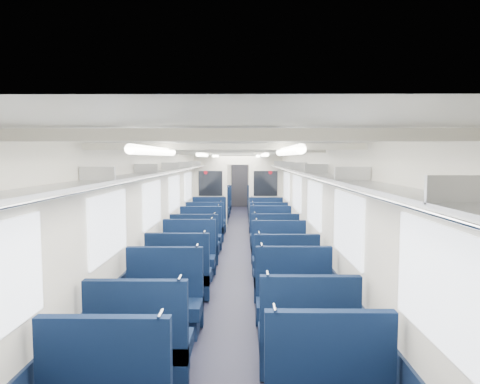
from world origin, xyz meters
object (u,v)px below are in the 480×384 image
Objects in this scene: seat_24 at (218,205)px; seat_15 at (271,237)px; seat_5 at (307,342)px; seat_17 at (268,229)px; end_door at (240,185)px; seat_23 at (261,209)px; seat_26 at (220,203)px; seat_16 at (205,229)px; seat_18 at (209,222)px; seat_20 at (214,214)px; seat_14 at (200,238)px; seat_25 at (260,205)px; bulkhead at (238,189)px; seat_9 at (286,279)px; seat_13 at (275,247)px; seat_7 at (295,305)px; seat_6 at (163,306)px; seat_21 at (263,213)px; seat_27 at (259,203)px; seat_10 at (189,260)px; seat_22 at (216,209)px; seat_19 at (266,223)px; seat_12 at (195,248)px; seat_8 at (179,278)px; seat_4 at (140,349)px.

seat_15 is at bearing -75.99° from seat_24.
seat_17 is at bearing 90.00° from seat_5.
seat_23 is (0.83, -3.66, -0.66)m from end_door.
seat_5 and seat_26 have the same top height.
seat_18 is (0.00, 1.18, 0.00)m from seat_16.
seat_26 is (0.00, 3.48, 0.00)m from seat_20.
seat_23 and seat_26 have the same top height.
seat_25 is (1.66, 6.87, 0.00)m from seat_14.
bulkhead is 2.55× the size of seat_9.
seat_13 is at bearing -53.77° from seat_16.
seat_24 is at bearing 104.73° from bulkhead.
seat_14 is at bearing 148.12° from seat_13.
seat_7 is at bearing -81.64° from seat_24.
seat_21 is (1.66, 8.92, 0.00)m from seat_6.
seat_18 and seat_27 have the same top height.
seat_10 is 1.00× the size of seat_13.
seat_10 is 8.90m from seat_24.
seat_6 and seat_22 have the same top height.
seat_21 is (1.66, 0.04, 0.00)m from seat_20.
seat_15 is (1.66, 2.25, 0.00)m from seat_10.
seat_19 is at bearing 90.00° from seat_7.
seat_10 is (-1.66, 1.25, 0.00)m from seat_9.
seat_21 is 2.01m from seat_22.
seat_19 is 4.79m from seat_24.
seat_12 is 1.00× the size of seat_27.
end_door is at bearing 80.42° from seat_20.
seat_10 is 2.10m from seat_14.
seat_19 is 1.00× the size of seat_27.
seat_23 is at bearing 76.10° from seat_12.
bulkhead is 2.55× the size of seat_26.
seat_17 is at bearing -73.50° from seat_24.
seat_24 is at bearing -108.62° from end_door.
end_door reaches higher than seat_12.
seat_23 is (1.66, 8.86, 0.00)m from seat_8.
seat_8 and seat_19 have the same top height.
seat_24 is at bearing -177.75° from seat_25.
seat_10 is 9.92m from seat_26.
seat_26 is at bearing 102.20° from seat_15.
end_door is at bearing 86.56° from seat_6.
seat_5 is 1.00× the size of seat_16.
seat_27 is (1.66, 13.58, 0.00)m from seat_4.
seat_17 is at bearing -68.96° from seat_22.
seat_7 and seat_16 have the same top height.
seat_18 is (0.00, 5.68, 0.00)m from seat_8.
seat_20 is (-1.66, 5.38, 0.00)m from seat_13.
seat_13 is 1.00× the size of seat_21.
seat_5 is (1.66, 0.16, 0.00)m from seat_4.
seat_27 is (1.66, 5.45, 0.00)m from seat_18.
seat_14 and seat_26 have the same top height.
seat_14 is at bearing 90.00° from seat_6.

